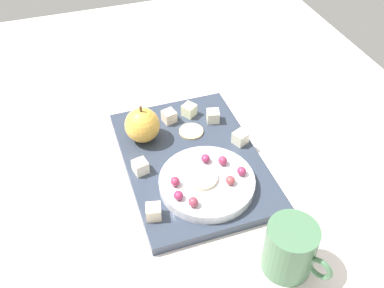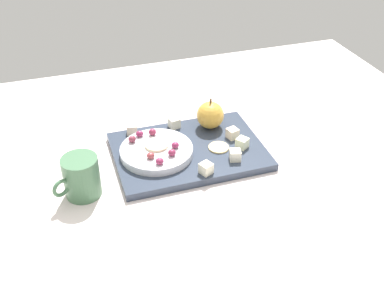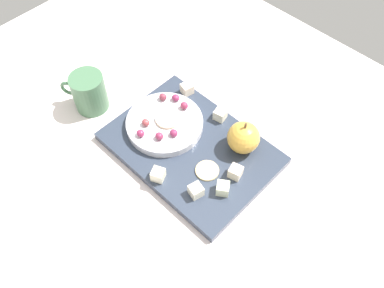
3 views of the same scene
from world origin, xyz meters
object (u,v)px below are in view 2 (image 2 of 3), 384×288
at_px(cracker_0, 219,147).
at_px(grape_3, 176,146).
at_px(cheese_cube_3, 206,168).
at_px(platter, 189,151).
at_px(cheese_cube_4, 242,143).
at_px(cheese_cube_0, 174,123).
at_px(apple_slice_0, 157,145).
at_px(grape_1, 151,156).
at_px(cheese_cube_2, 232,133).
at_px(grape_4, 172,153).
at_px(cheese_cube_1, 132,129).
at_px(grape_5, 140,134).
at_px(cup, 81,177).
at_px(grape_6, 132,139).
at_px(grape_2, 160,161).
at_px(grape_0, 152,132).
at_px(apple_whole, 210,115).
at_px(serving_dish, 157,151).
at_px(cheese_cube_5, 235,155).

distance_m(cracker_0, grape_3, 0.11).
height_order(cheese_cube_3, grape_3, grape_3).
height_order(platter, cheese_cube_4, cheese_cube_4).
distance_m(platter, cheese_cube_4, 0.13).
xyz_separation_m(cheese_cube_0, apple_slice_0, (0.07, 0.09, 0.01)).
distance_m(cracker_0, grape_1, 0.17).
height_order(cheese_cube_2, grape_4, grape_4).
distance_m(cheese_cube_1, cheese_cube_3, 0.24).
height_order(cheese_cube_2, apple_slice_0, same).
bearing_deg(grape_5, platter, 150.64).
distance_m(cracker_0, cup, 0.33).
height_order(cheese_cube_2, cheese_cube_3, same).
distance_m(grape_5, grape_6, 0.03).
height_order(cheese_cube_2, grape_2, grape_2).
bearing_deg(grape_3, cracker_0, 178.12).
xyz_separation_m(grape_1, grape_4, (-0.05, 0.00, 0.00)).
distance_m(grape_0, grape_4, 0.10).
bearing_deg(grape_6, grape_3, 147.04).
bearing_deg(cheese_cube_0, grape_6, 26.97).
bearing_deg(apple_whole, platter, 42.50).
relative_size(cheese_cube_2, grape_3, 1.38).
distance_m(cheese_cube_0, cheese_cube_3, 0.20).
bearing_deg(apple_slice_0, cup, 22.32).
distance_m(serving_dish, grape_6, 0.06).
bearing_deg(cheese_cube_3, cup, -7.45).
xyz_separation_m(cheese_cube_2, grape_4, (0.17, 0.05, 0.01)).
bearing_deg(cheese_cube_5, cheese_cube_0, -61.96).
distance_m(cheese_cube_0, cheese_cube_2, 0.15).
height_order(cheese_cube_0, grape_0, grape_0).
bearing_deg(serving_dish, platter, -178.76).
relative_size(cheese_cube_0, grape_6, 1.38).
height_order(serving_dish, cup, cup).
relative_size(serving_dish, cup, 1.66).
relative_size(cheese_cube_1, apple_slice_0, 0.45).
xyz_separation_m(cheese_cube_3, grape_4, (0.06, -0.06, 0.01)).
xyz_separation_m(grape_2, grape_4, (-0.03, -0.02, 0.00)).
height_order(cracker_0, grape_4, grape_4).
bearing_deg(serving_dish, grape_5, -66.88).
xyz_separation_m(cracker_0, grape_6, (0.19, -0.06, 0.02)).
xyz_separation_m(cheese_cube_3, grape_0, (0.08, -0.16, 0.01)).
relative_size(cheese_cube_4, grape_5, 1.38).
bearing_deg(cheese_cube_1, cup, 50.25).
relative_size(grape_0, apple_slice_0, 0.32).
distance_m(cheese_cube_5, grape_6, 0.24).
relative_size(grape_0, cup, 0.18).
relative_size(grape_2, cup, 0.18).
bearing_deg(cheese_cube_4, grape_2, 7.66).
xyz_separation_m(cheese_cube_0, cracker_0, (-0.07, 0.12, -0.01)).
height_order(cheese_cube_0, grape_6, grape_6).
relative_size(cheese_cube_0, cheese_cube_1, 1.00).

